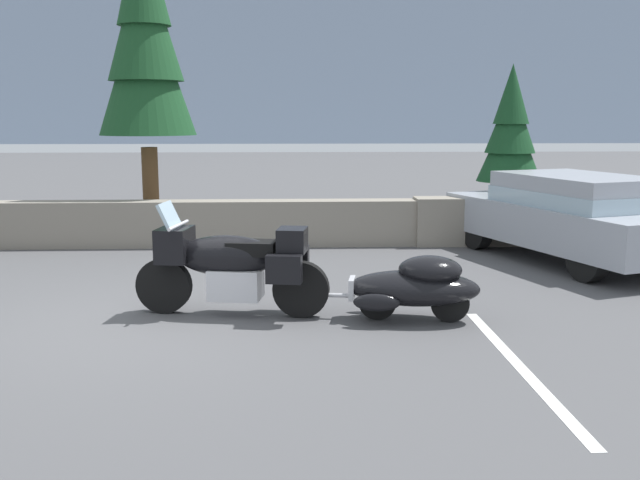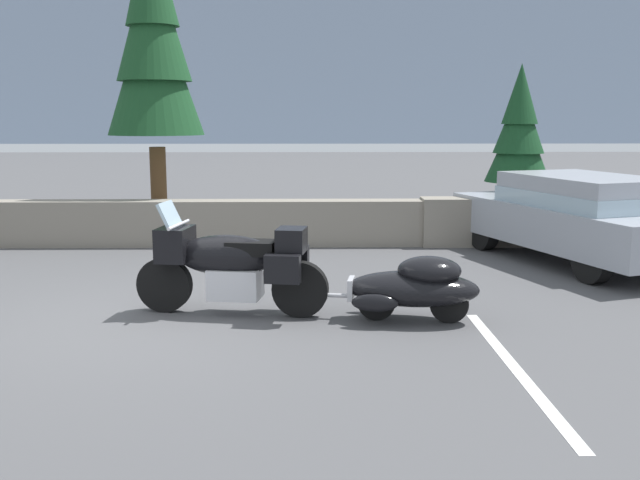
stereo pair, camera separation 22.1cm
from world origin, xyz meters
name	(u,v)px [view 2 (the right image)]	position (x,y,z in m)	size (l,w,h in m)	color
ground_plane	(137,324)	(0.00, 0.00, 0.00)	(80.00, 80.00, 0.00)	#4C4C4F
stone_guard_wall	(216,223)	(0.28, 5.00, 0.43)	(24.00, 0.59, 0.87)	gray
distant_ridgeline	(294,75)	(0.00, 95.00, 8.00)	(240.00, 80.00, 16.00)	#8C9EB7
touring_motorcycle	(230,263)	(1.03, 0.41, 0.62)	(2.30, 0.96, 1.33)	black
car_shaped_trailer	(414,286)	(3.15, 0.07, 0.41)	(2.23, 0.94, 0.76)	black
sedan_at_right_edge	(577,215)	(6.24, 3.42, 0.77)	(3.16, 4.85, 1.41)	black
pine_tree_tall	(153,37)	(-0.94, 6.01, 3.78)	(1.81, 1.81, 6.04)	brown
pine_tree_secondary	(519,130)	(5.97, 5.92, 2.07)	(1.24, 1.24, 3.31)	brown
parking_stripe_marker	(514,367)	(3.87, -1.50, 0.00)	(0.12, 3.60, 0.01)	silver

